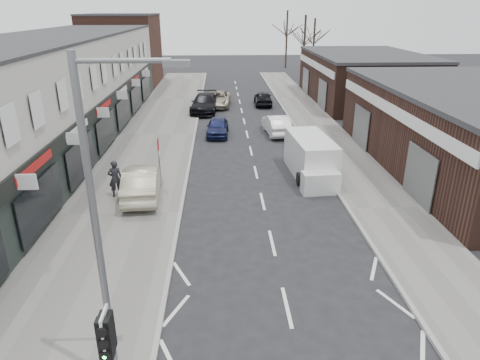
{
  "coord_description": "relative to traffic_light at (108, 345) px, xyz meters",
  "views": [
    {
      "loc": [
        -2.02,
        -8.99,
        8.82
      ],
      "look_at": [
        -1.28,
        6.41,
        2.6
      ],
      "focal_mm": 32.0,
      "sensor_mm": 36.0,
      "label": 1
    }
  ],
  "objects": [
    {
      "name": "sedan_on_pavement",
      "position": [
        -1.5,
        12.68,
        -1.52
      ],
      "size": [
        2.0,
        4.81,
        1.55
      ],
      "primitive_type": "imported",
      "rotation": [
        0.0,
        0.0,
        3.22
      ],
      "color": "#A8A186",
      "rests_on": "pavement_left"
    },
    {
      "name": "parked_car_right_a",
      "position": [
        6.6,
        24.04,
        -1.7
      ],
      "size": [
        1.9,
        4.45,
        1.43
      ],
      "primitive_type": "imported",
      "rotation": [
        0.0,
        0.0,
        3.23
      ],
      "color": "white",
      "rests_on": "ground"
    },
    {
      "name": "traffic_light",
      "position": [
        0.0,
        0.0,
        0.0
      ],
      "size": [
        0.28,
        0.6,
        3.1
      ],
      "color": "slate",
      "rests_on": "pavement_left"
    },
    {
      "name": "pavement_left",
      "position": [
        -2.35,
        24.02,
        -2.35
      ],
      "size": [
        5.5,
        64.0,
        0.12
      ],
      "primitive_type": "cube",
      "color": "slate",
      "rests_on": "ground"
    },
    {
      "name": "parked_car_left_c",
      "position": [
        2.2,
        33.97,
        -1.72
      ],
      "size": [
        2.71,
        5.18,
        1.39
      ],
      "primitive_type": "imported",
      "rotation": [
        0.0,
        0.0,
        -0.08
      ],
      "color": "tan",
      "rests_on": "ground"
    },
    {
      "name": "parked_car_left_a",
      "position": [
        2.2,
        23.85,
        -1.76
      ],
      "size": [
        1.75,
        3.92,
        1.31
      ],
      "primitive_type": "imported",
      "rotation": [
        0.0,
        0.0,
        -0.05
      ],
      "color": "#151B43",
      "rests_on": "ground"
    },
    {
      "name": "street_lamp",
      "position": [
        -0.13,
        1.22,
        2.2
      ],
      "size": [
        2.23,
        0.22,
        8.0
      ],
      "color": "slate",
      "rests_on": "pavement_left"
    },
    {
      "name": "parked_car_left_b",
      "position": [
        1.0,
        31.61,
        -1.61
      ],
      "size": [
        2.62,
        5.66,
        1.6
      ],
      "primitive_type": "imported",
      "rotation": [
        0.0,
        0.0,
        -0.07
      ],
      "color": "black",
      "rests_on": "ground"
    },
    {
      "name": "brick_block_far",
      "position": [
        -9.1,
        47.02,
        1.59
      ],
      "size": [
        8.0,
        10.0,
        8.0
      ],
      "primitive_type": "cube",
      "color": "#4A2920",
      "rests_on": "ground"
    },
    {
      "name": "tree_far_a",
      "position": [
        13.4,
        50.02,
        -2.41
      ],
      "size": [
        3.6,
        3.6,
        8.0
      ],
      "primitive_type": null,
      "color": "#382D26",
      "rests_on": "ground"
    },
    {
      "name": "white_van",
      "position": [
        7.43,
        15.44,
        -1.39
      ],
      "size": [
        2.29,
        5.67,
        2.16
      ],
      "rotation": [
        0.0,
        0.0,
        0.07
      ],
      "color": "white",
      "rests_on": "ground"
    },
    {
      "name": "warning_sign",
      "position": [
        -0.76,
        14.02,
        -0.21
      ],
      "size": [
        0.12,
        0.8,
        2.7
      ],
      "color": "slate",
      "rests_on": "pavement_left"
    },
    {
      "name": "pavement_right",
      "position": [
        10.15,
        24.02,
        -2.35
      ],
      "size": [
        3.5,
        64.0,
        0.12
      ],
      "primitive_type": "cube",
      "color": "slate",
      "rests_on": "ground"
    },
    {
      "name": "ground",
      "position": [
        4.4,
        2.02,
        -2.41
      ],
      "size": [
        160.0,
        160.0,
        0.0
      ],
      "primitive_type": "plane",
      "color": "black",
      "rests_on": "ground"
    },
    {
      "name": "shop_terrace_left",
      "position": [
        -9.1,
        21.52,
        1.14
      ],
      "size": [
        8.0,
        41.0,
        7.1
      ],
      "primitive_type": "cube",
      "color": "beige",
      "rests_on": "ground"
    },
    {
      "name": "tree_far_c",
      "position": [
        12.9,
        62.02,
        -2.41
      ],
      "size": [
        3.6,
        3.6,
        8.5
      ],
      "primitive_type": null,
      "color": "#382D26",
      "rests_on": "ground"
    },
    {
      "name": "right_unit_near",
      "position": [
        16.9,
        16.02,
        -0.16
      ],
      "size": [
        10.0,
        18.0,
        4.5
      ],
      "primitive_type": "cube",
      "color": "#372019",
      "rests_on": "ground"
    },
    {
      "name": "pedestrian",
      "position": [
        -2.8,
        12.72,
        -1.36
      ],
      "size": [
        0.79,
        0.63,
        1.87
      ],
      "primitive_type": "imported",
      "rotation": [
        0.0,
        0.0,
        3.45
      ],
      "color": "black",
      "rests_on": "pavement_left"
    },
    {
      "name": "parked_car_right_b",
      "position": [
        6.6,
        34.25,
        -1.73
      ],
      "size": [
        1.67,
        4.04,
        1.37
      ],
      "primitive_type": "imported",
      "rotation": [
        0.0,
        0.0,
        3.13
      ],
      "color": "black",
      "rests_on": "ground"
    },
    {
      "name": "tree_far_b",
      "position": [
        15.9,
        56.02,
        -2.41
      ],
      "size": [
        3.6,
        3.6,
        7.5
      ],
      "primitive_type": null,
      "color": "#382D26",
      "rests_on": "ground"
    },
    {
      "name": "right_unit_far",
      "position": [
        16.9,
        36.02,
        -0.16
      ],
      "size": [
        10.0,
        16.0,
        4.5
      ],
      "primitive_type": "cube",
      "color": "#372019",
      "rests_on": "ground"
    }
  ]
}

